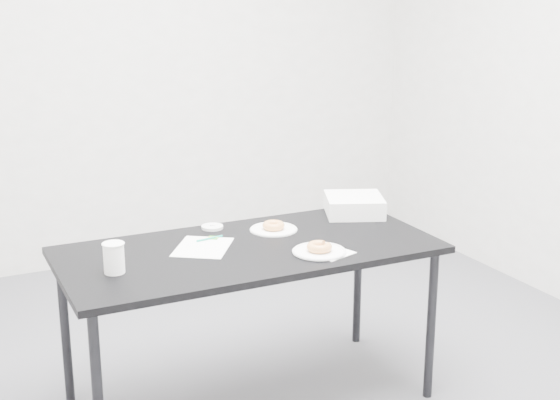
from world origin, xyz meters
name	(u,v)px	position (x,y,z in m)	size (l,w,h in m)	color
floor	(261,393)	(0.00, 0.00, 0.00)	(4.00, 4.00, 0.00)	#545359
wall_back	(125,52)	(0.00, 2.00, 1.35)	(4.00, 0.02, 2.70)	silver
table	(249,259)	(-0.06, -0.03, 0.66)	(1.56, 0.74, 0.71)	black
scorecard	(203,247)	(-0.24, 0.05, 0.71)	(0.21, 0.27, 0.00)	white
logo_patch	(213,238)	(-0.16, 0.13, 0.71)	(0.04, 0.04, 0.00)	green
pen	(210,238)	(-0.18, 0.12, 0.72)	(0.01, 0.01, 0.12)	#0C8870
napkin	(330,253)	(0.20, -0.25, 0.71)	(0.15, 0.15, 0.00)	white
plate_near	(319,252)	(0.16, -0.23, 0.72)	(0.22, 0.22, 0.01)	white
donut_near	(319,247)	(0.16, -0.23, 0.74)	(0.10, 0.10, 0.03)	#D38642
plate_far	(274,230)	(0.13, 0.13, 0.71)	(0.21, 0.21, 0.01)	white
donut_far	(274,225)	(0.13, 0.13, 0.73)	(0.10, 0.10, 0.03)	#D38642
coffee_cup	(114,258)	(-0.64, -0.08, 0.77)	(0.08, 0.08, 0.12)	white
cup_lid	(212,227)	(-0.11, 0.27, 0.72)	(0.10, 0.10, 0.01)	white
bakery_box	(354,205)	(0.58, 0.19, 0.75)	(0.26, 0.26, 0.09)	white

